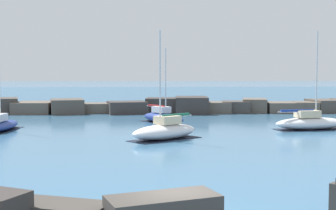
# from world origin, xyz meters

# --- Properties ---
(open_sea_beyond) EXTENTS (400.00, 116.00, 0.01)m
(open_sea_beyond) POSITION_xyz_m (0.00, 105.53, 0.00)
(open_sea_beyond) COLOR #2D5B7F
(open_sea_beyond) RESTS_ON ground
(breakwater_jetty) EXTENTS (56.77, 7.25, 2.22)m
(breakwater_jetty) POSITION_xyz_m (0.81, 45.53, 0.87)
(breakwater_jetty) COLOR #4C443D
(breakwater_jetty) RESTS_ON ground
(sailboat_moored_0) EXTENTS (6.33, 5.71, 8.45)m
(sailboat_moored_0) POSITION_xyz_m (0.71, 21.06, 0.68)
(sailboat_moored_0) COLOR white
(sailboat_moored_0) RESTS_ON ground
(sailboat_moored_2) EXTENTS (5.23, 6.87, 7.72)m
(sailboat_moored_2) POSITION_xyz_m (1.17, 33.13, 0.62)
(sailboat_moored_2) COLOR navy
(sailboat_moored_2) RESTS_ON ground
(sailboat_moored_4) EXTENTS (7.29, 3.62, 9.01)m
(sailboat_moored_4) POSITION_xyz_m (14.40, 26.55, 0.66)
(sailboat_moored_4) COLOR white
(sailboat_moored_4) RESTS_ON ground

